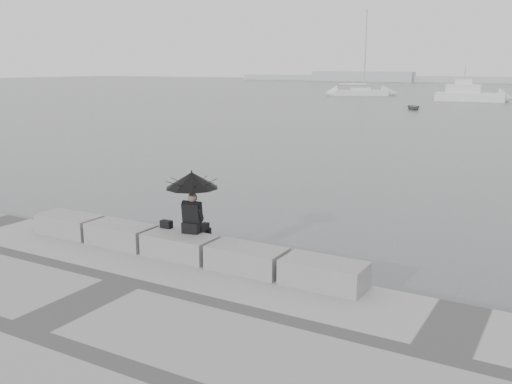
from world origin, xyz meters
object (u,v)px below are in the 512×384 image
Objects in this scene: seated_person at (192,188)px; sailboat_left at (360,92)px; dinghy at (413,107)px; motor_cruiser at (470,94)px.

sailboat_left reaches higher than seated_person.
sailboat_left is 28.23m from dinghy.
sailboat_left is at bearing 156.00° from motor_cruiser.
motor_cruiser is (-5.95, 69.25, -1.11)m from seated_person.
seated_person is 52.29m from dinghy.
sailboat_left reaches higher than motor_cruiser.
seated_person is 69.51m from motor_cruiser.
dinghy is (14.56, -24.18, -0.27)m from sailboat_left.
motor_cruiser reaches higher than seated_person.
seated_person reaches higher than dinghy.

